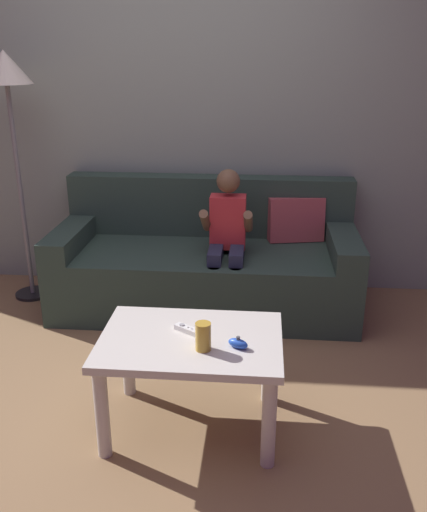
# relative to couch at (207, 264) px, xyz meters

# --- Properties ---
(ground_plane) EXTENTS (9.83, 9.83, 0.00)m
(ground_plane) POSITION_rel_couch_xyz_m (-0.25, -1.23, -0.29)
(ground_plane) COLOR olive
(wall_back) EXTENTS (4.92, 0.05, 2.50)m
(wall_back) POSITION_rel_couch_xyz_m (-0.25, 0.39, 0.96)
(wall_back) COLOR gray
(wall_back) RESTS_ON ground
(couch) EXTENTS (1.94, 0.80, 0.82)m
(couch) POSITION_rel_couch_xyz_m (0.00, 0.00, 0.00)
(couch) COLOR #2D4238
(couch) RESTS_ON ground
(person_seated_on_couch) EXTENTS (0.31, 0.38, 0.95)m
(person_seated_on_couch) POSITION_rel_couch_xyz_m (0.14, -0.18, 0.25)
(person_seated_on_couch) COLOR #282D47
(person_seated_on_couch) RESTS_ON ground
(coffee_table) EXTENTS (0.79, 0.56, 0.46)m
(coffee_table) POSITION_rel_couch_xyz_m (0.06, -1.31, 0.09)
(coffee_table) COLOR beige
(coffee_table) RESTS_ON ground
(game_remote_white_near_edge) EXTENTS (0.14, 0.11, 0.03)m
(game_remote_white_near_edge) POSITION_rel_couch_xyz_m (0.04, -1.26, 0.18)
(game_remote_white_near_edge) COLOR white
(game_remote_white_near_edge) RESTS_ON coffee_table
(nunchuk_blue) EXTENTS (0.10, 0.08, 0.05)m
(nunchuk_blue) POSITION_rel_couch_xyz_m (0.27, -1.37, 0.19)
(nunchuk_blue) COLOR blue
(nunchuk_blue) RESTS_ON coffee_table
(soda_can) EXTENTS (0.07, 0.07, 0.12)m
(soda_can) POSITION_rel_couch_xyz_m (0.12, -1.40, 0.23)
(soda_can) COLOR #B78C2D
(soda_can) RESTS_ON coffee_table
(floor_lamp) EXTENTS (0.32, 0.32, 1.63)m
(floor_lamp) POSITION_rel_couch_xyz_m (-1.24, 0.03, 1.12)
(floor_lamp) COLOR black
(floor_lamp) RESTS_ON ground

